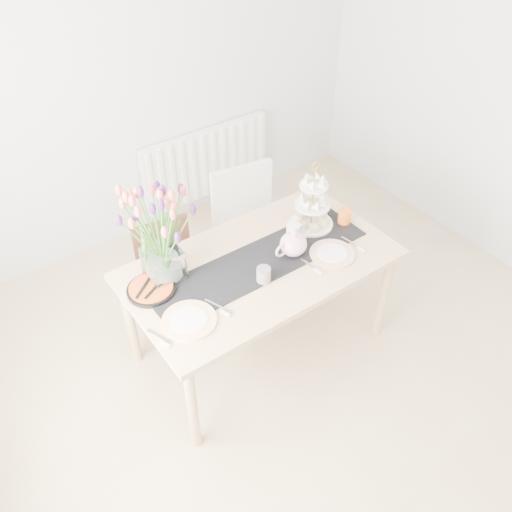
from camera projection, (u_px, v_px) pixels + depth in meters
room_shell at (352, 235)px, 2.53m from camera, size 4.50×4.50×4.50m
radiator at (207, 163)px, 4.66m from camera, size 1.20×0.08×0.60m
dining_table at (260, 272)px, 3.27m from camera, size 1.60×0.90×0.75m
chair_brown at (169, 269)px, 3.63m from camera, size 0.45×0.45×0.77m
chair_white at (249, 221)px, 3.86m from camera, size 0.53×0.53×0.93m
table_runner at (261, 262)px, 3.21m from camera, size 1.40×0.35×0.01m
tulip_vase at (157, 222)px, 2.86m from camera, size 0.71×0.71×0.61m
cake_stand at (312, 210)px, 3.41m from camera, size 0.28×0.28×0.42m
teapot at (293, 244)px, 3.22m from camera, size 0.27×0.22×0.17m
cream_jug at (293, 231)px, 3.38m from camera, size 0.10×0.10×0.09m
tart_tin at (151, 289)px, 3.02m from camera, size 0.28×0.28×0.03m
mug_grey at (264, 275)px, 3.06m from camera, size 0.11×0.11×0.10m
mug_orange at (344, 217)px, 3.48m from camera, size 0.12×0.12×0.10m
plate_left at (189, 320)px, 2.85m from camera, size 0.38×0.38×0.02m
plate_right at (332, 254)px, 3.26m from camera, size 0.31×0.31×0.01m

